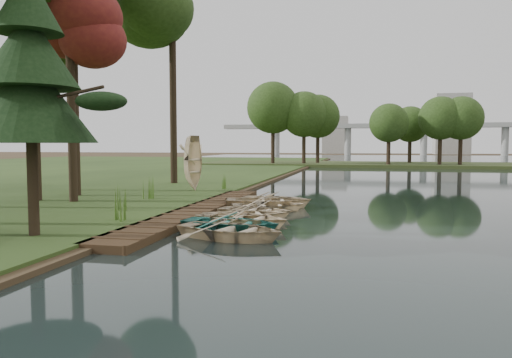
% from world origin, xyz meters
% --- Properties ---
extents(ground, '(300.00, 300.00, 0.00)m').
position_xyz_m(ground, '(0.00, 0.00, 0.00)').
color(ground, '#3D2F1D').
extents(boardwalk, '(1.60, 16.00, 0.30)m').
position_xyz_m(boardwalk, '(-1.60, 0.00, 0.15)').
color(boardwalk, '#362514').
rests_on(boardwalk, ground).
extents(peninsula, '(50.00, 14.00, 0.45)m').
position_xyz_m(peninsula, '(8.00, 50.00, 0.23)').
color(peninsula, '#35421D').
rests_on(peninsula, ground).
extents(far_trees, '(45.60, 5.60, 8.80)m').
position_xyz_m(far_trees, '(4.67, 50.00, 6.43)').
color(far_trees, black).
rests_on(far_trees, peninsula).
extents(bridge, '(95.90, 4.00, 8.60)m').
position_xyz_m(bridge, '(12.31, 120.00, 7.08)').
color(bridge, '#A5A5A0').
rests_on(bridge, ground).
extents(building_a, '(10.00, 8.00, 18.00)m').
position_xyz_m(building_a, '(30.00, 140.00, 9.00)').
color(building_a, '#A5A5A0').
rests_on(building_a, ground).
extents(building_b, '(8.00, 8.00, 12.00)m').
position_xyz_m(building_b, '(-5.00, 145.00, 6.00)').
color(building_b, '#A5A5A0').
rests_on(building_b, ground).
extents(rowboat_0, '(4.07, 3.37, 0.73)m').
position_xyz_m(rowboat_0, '(1.28, -5.11, 0.41)').
color(rowboat_0, beige).
rests_on(rowboat_0, water).
extents(rowboat_1, '(3.66, 2.80, 0.71)m').
position_xyz_m(rowboat_1, '(0.93, -3.81, 0.40)').
color(rowboat_1, teal).
rests_on(rowboat_1, water).
extents(rowboat_2, '(3.95, 3.19, 0.72)m').
position_xyz_m(rowboat_2, '(1.04, -2.72, 0.41)').
color(rowboat_2, beige).
rests_on(rowboat_2, water).
extents(rowboat_3, '(3.92, 3.42, 0.68)m').
position_xyz_m(rowboat_3, '(0.91, -1.61, 0.39)').
color(rowboat_3, beige).
rests_on(rowboat_3, water).
extents(rowboat_4, '(3.28, 2.50, 0.63)m').
position_xyz_m(rowboat_4, '(0.95, -0.18, 0.37)').
color(rowboat_4, beige).
rests_on(rowboat_4, water).
extents(rowboat_5, '(3.80, 3.23, 0.67)m').
position_xyz_m(rowboat_5, '(1.20, 1.38, 0.38)').
color(rowboat_5, beige).
rests_on(rowboat_5, water).
extents(rowboat_6, '(4.50, 3.64, 0.82)m').
position_xyz_m(rowboat_6, '(0.99, 2.48, 0.46)').
color(rowboat_6, beige).
rests_on(rowboat_6, water).
extents(rowboat_7, '(3.52, 2.70, 0.68)m').
position_xyz_m(rowboat_7, '(1.00, 4.07, 0.39)').
color(rowboat_7, beige).
rests_on(rowboat_7, water).
extents(stored_rowboat, '(3.66, 2.97, 0.67)m').
position_xyz_m(stored_rowboat, '(-4.44, 7.47, 0.63)').
color(stored_rowboat, beige).
rests_on(stored_rowboat, bank).
extents(tree_2, '(4.05, 4.05, 9.89)m').
position_xyz_m(tree_2, '(-8.20, 1.10, 8.37)').
color(tree_2, black).
rests_on(tree_2, bank).
extents(tree_4, '(4.62, 4.62, 10.89)m').
position_xyz_m(tree_4, '(-9.65, 3.67, 9.14)').
color(tree_4, black).
rests_on(tree_4, bank).
extents(tree_6, '(5.13, 5.13, 14.23)m').
position_xyz_m(tree_6, '(-7.81, 12.75, 12.21)').
color(tree_6, black).
rests_on(tree_6, bank).
extents(pine_tree, '(3.80, 3.80, 7.86)m').
position_xyz_m(pine_tree, '(-4.29, -7.04, 5.10)').
color(pine_tree, black).
rests_on(pine_tree, bank).
extents(reeds_0, '(0.60, 0.60, 0.92)m').
position_xyz_m(reeds_0, '(-3.15, -3.93, 0.76)').
color(reeds_0, '#3F661E').
rests_on(reeds_0, bank).
extents(reeds_1, '(0.60, 0.60, 1.05)m').
position_xyz_m(reeds_1, '(-4.47, -1.34, 0.82)').
color(reeds_1, '#3F661E').
rests_on(reeds_1, bank).
extents(reeds_2, '(0.60, 0.60, 1.08)m').
position_xyz_m(reeds_2, '(-5.17, 2.99, 0.84)').
color(reeds_2, '#3F661E').
rests_on(reeds_2, bank).
extents(reeds_3, '(0.60, 0.60, 0.87)m').
position_xyz_m(reeds_3, '(-3.00, 9.05, 0.73)').
color(reeds_3, '#3F661E').
rests_on(reeds_3, bank).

